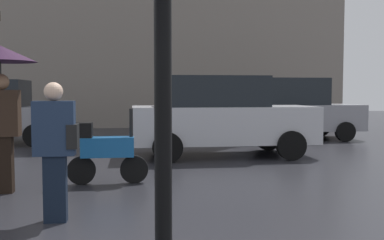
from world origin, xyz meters
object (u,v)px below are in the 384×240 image
(pedestrian_with_umbrella, at_px, (1,79))
(parked_car_distant, at_px, (290,109))
(parked_car_right, at_px, (220,116))
(pedestrian_with_bag, at_px, (56,143))
(parked_scooter, at_px, (105,150))

(pedestrian_with_umbrella, xyz_separation_m, parked_car_distant, (6.87, 6.68, -0.74))
(pedestrian_with_umbrella, relative_size, parked_car_right, 0.52)
(parked_car_right, relative_size, parked_car_distant, 0.99)
(pedestrian_with_bag, distance_m, parked_car_distant, 10.15)
(parked_car_right, bearing_deg, parked_car_distant, -124.06)
(pedestrian_with_bag, distance_m, parked_scooter, 2.16)
(pedestrian_with_bag, bearing_deg, parked_car_distant, -22.83)
(pedestrian_with_umbrella, height_order, pedestrian_with_bag, pedestrian_with_umbrella)
(pedestrian_with_bag, distance_m, parked_car_right, 5.74)
(pedestrian_with_umbrella, xyz_separation_m, parked_scooter, (1.47, 0.45, -1.15))
(parked_car_distant, bearing_deg, parked_car_right, -117.51)
(parked_scooter, bearing_deg, pedestrian_with_umbrella, 175.83)
(pedestrian_with_umbrella, height_order, parked_car_right, pedestrian_with_umbrella)
(pedestrian_with_umbrella, relative_size, parked_car_distant, 0.52)
(parked_scooter, bearing_deg, parked_car_distant, 27.67)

